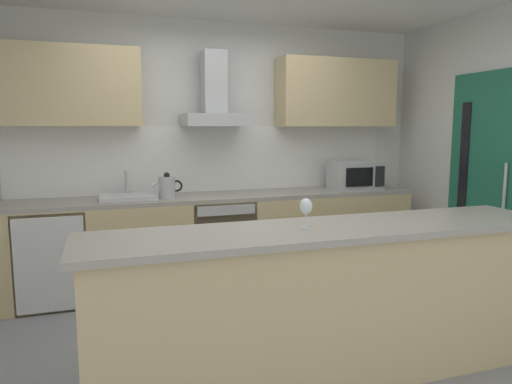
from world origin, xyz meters
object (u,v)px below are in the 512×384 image
Objects in this scene: kettle at (167,187)px; microwave at (355,175)px; sink at (128,196)px; range_hood at (215,103)px; oven at (219,239)px; refrigerator at (53,256)px; wine_glass at (306,207)px.

microwave is at bearing 0.17° from kettle.
range_hood reaches higher than sink.
microwave is (1.47, -0.03, 0.59)m from oven.
microwave reaches higher than refrigerator.
microwave is 2.81× the size of wine_glass.
oven is 1.60× the size of sink.
refrigerator is at bearing 129.90° from wine_glass.
oven is 0.97m from sink.
refrigerator is 2.03m from range_hood.
refrigerator is at bearing 178.24° from kettle.
kettle is (1.00, -0.03, 0.58)m from refrigerator.
sink reaches higher than wine_glass.
range_hood is at bearing 18.09° from kettle.
oven is 1.60× the size of microwave.
sink is 0.36m from kettle.
wine_glass is at bearing -64.16° from sink.
wine_glass is (0.56, -1.85, 0.08)m from kettle.
kettle is at bearing -176.14° from oven.
sink is at bearing 1.20° from refrigerator.
range_hood is at bearing 90.00° from oven.
range_hood is at bearing 91.84° from wine_glass.
oven is 1.59m from microwave.
oven is 2.77× the size of kettle.
range_hood reaches higher than microwave.
range_hood is at bearing 173.91° from microwave.
kettle is at bearing -161.91° from range_hood.
sink is 1.73× the size of kettle.
oven is at bearing 178.92° from microwave.
wine_glass is (1.57, -1.88, 0.66)m from refrigerator.
sink is at bearing 179.26° from oven.
sink is 1.21m from range_hood.
wine_glass is at bearing -88.04° from oven.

